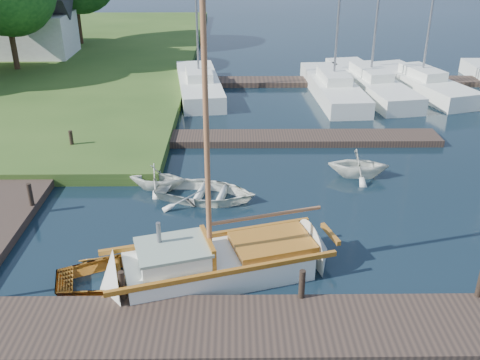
{
  "coord_description": "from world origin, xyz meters",
  "views": [
    {
      "loc": [
        -0.17,
        -15.91,
        8.84
      ],
      "look_at": [
        0.0,
        0.0,
        1.2
      ],
      "focal_mm": 40.0,
      "sensor_mm": 36.0,
      "label": 1
    }
  ],
  "objects_px": {
    "dinghy": "(127,270)",
    "tender_d": "(359,162)",
    "mooring_post_4": "(30,194)",
    "house_c": "(33,25)",
    "marina_boat_2": "(333,86)",
    "sailboat": "(223,264)",
    "mooring_post_2": "(302,284)",
    "tender_a": "(206,190)",
    "mooring_post_1": "(122,285)",
    "tender_b": "(157,175)",
    "marina_boat_4": "(421,82)",
    "marina_boat_3": "(370,81)",
    "mooring_post_5": "(71,140)",
    "marina_boat_0": "(199,83)"
  },
  "relations": [
    {
      "from": "tender_b",
      "to": "marina_boat_2",
      "type": "xyz_separation_m",
      "value": [
        8.43,
        11.78,
        0.02
      ]
    },
    {
      "from": "mooring_post_1",
      "to": "marina_boat_3",
      "type": "xyz_separation_m",
      "value": [
        10.72,
        19.47,
        -0.12
      ]
    },
    {
      "from": "dinghy",
      "to": "tender_d",
      "type": "height_order",
      "value": "tender_d"
    },
    {
      "from": "house_c",
      "to": "tender_a",
      "type": "bearing_deg",
      "value": -58.71
    },
    {
      "from": "sailboat",
      "to": "marina_boat_2",
      "type": "xyz_separation_m",
      "value": [
        5.92,
        17.16,
        0.22
      ]
    },
    {
      "from": "dinghy",
      "to": "house_c",
      "type": "xyz_separation_m",
      "value": [
        -10.89,
        25.9,
        2.2
      ]
    },
    {
      "from": "mooring_post_4",
      "to": "house_c",
      "type": "xyz_separation_m",
      "value": [
        -7.0,
        22.0,
        1.88
      ]
    },
    {
      "from": "marina_boat_2",
      "to": "marina_boat_3",
      "type": "relative_size",
      "value": 0.84
    },
    {
      "from": "mooring_post_1",
      "to": "mooring_post_4",
      "type": "bearing_deg",
      "value": 128.66
    },
    {
      "from": "mooring_post_5",
      "to": "dinghy",
      "type": "bearing_deg",
      "value": -66.4
    },
    {
      "from": "marina_boat_0",
      "to": "marina_boat_2",
      "type": "distance_m",
      "value": 7.66
    },
    {
      "from": "dinghy",
      "to": "tender_d",
      "type": "relative_size",
      "value": 1.61
    },
    {
      "from": "mooring_post_2",
      "to": "mooring_post_4",
      "type": "height_order",
      "value": "same"
    },
    {
      "from": "mooring_post_4",
      "to": "tender_d",
      "type": "relative_size",
      "value": 0.35
    },
    {
      "from": "mooring_post_1",
      "to": "tender_b",
      "type": "bearing_deg",
      "value": 90.12
    },
    {
      "from": "mooring_post_2",
      "to": "tender_a",
      "type": "distance_m",
      "value": 6.54
    },
    {
      "from": "tender_b",
      "to": "marina_boat_0",
      "type": "distance_m",
      "value": 12.49
    },
    {
      "from": "tender_a",
      "to": "tender_b",
      "type": "height_order",
      "value": "tender_b"
    },
    {
      "from": "mooring_post_1",
      "to": "marina_boat_0",
      "type": "relative_size",
      "value": 0.08
    },
    {
      "from": "mooring_post_2",
      "to": "tender_d",
      "type": "bearing_deg",
      "value": 68.35
    },
    {
      "from": "marina_boat_2",
      "to": "marina_boat_3",
      "type": "height_order",
      "value": "marina_boat_3"
    },
    {
      "from": "mooring_post_2",
      "to": "mooring_post_5",
      "type": "distance_m",
      "value": 13.12
    },
    {
      "from": "dinghy",
      "to": "marina_boat_3",
      "type": "bearing_deg",
      "value": -44.93
    },
    {
      "from": "mooring_post_1",
      "to": "mooring_post_2",
      "type": "distance_m",
      "value": 4.5
    },
    {
      "from": "tender_d",
      "to": "marina_boat_2",
      "type": "distance_m",
      "value": 10.82
    },
    {
      "from": "marina_boat_0",
      "to": "house_c",
      "type": "relative_size",
      "value": 1.9
    },
    {
      "from": "mooring_post_2",
      "to": "mooring_post_5",
      "type": "height_order",
      "value": "same"
    },
    {
      "from": "sailboat",
      "to": "house_c",
      "type": "relative_size",
      "value": 1.86
    },
    {
      "from": "tender_d",
      "to": "marina_boat_2",
      "type": "relative_size",
      "value": 0.21
    },
    {
      "from": "mooring_post_5",
      "to": "house_c",
      "type": "xyz_separation_m",
      "value": [
        -7.0,
        17.0,
        1.88
      ]
    },
    {
      "from": "dinghy",
      "to": "marina_boat_0",
      "type": "xyz_separation_m",
      "value": [
        0.9,
        18.14,
        0.18
      ]
    },
    {
      "from": "mooring_post_4",
      "to": "dinghy",
      "type": "bearing_deg",
      "value": -45.07
    },
    {
      "from": "marina_boat_2",
      "to": "sailboat",
      "type": "bearing_deg",
      "value": 157.47
    },
    {
      "from": "sailboat",
      "to": "marina_boat_4",
      "type": "distance_m",
      "value": 21.14
    },
    {
      "from": "marina_boat_4",
      "to": "mooring_post_2",
      "type": "bearing_deg",
      "value": 138.0
    },
    {
      "from": "sailboat",
      "to": "tender_d",
      "type": "relative_size",
      "value": 4.27
    },
    {
      "from": "tender_d",
      "to": "house_c",
      "type": "relative_size",
      "value": 0.44
    },
    {
      "from": "mooring_post_1",
      "to": "tender_d",
      "type": "bearing_deg",
      "value": 45.72
    },
    {
      "from": "mooring_post_4",
      "to": "tender_b",
      "type": "distance_m",
      "value": 4.37
    },
    {
      "from": "tender_b",
      "to": "house_c",
      "type": "height_order",
      "value": "house_c"
    },
    {
      "from": "marina_boat_0",
      "to": "marina_boat_2",
      "type": "height_order",
      "value": "marina_boat_2"
    },
    {
      "from": "tender_a",
      "to": "marina_boat_4",
      "type": "xyz_separation_m",
      "value": [
        11.86,
        13.41,
        0.2
      ]
    },
    {
      "from": "marina_boat_3",
      "to": "tender_b",
      "type": "bearing_deg",
      "value": 130.09
    },
    {
      "from": "mooring_post_2",
      "to": "marina_boat_4",
      "type": "distance_m",
      "value": 21.41
    },
    {
      "from": "mooring_post_4",
      "to": "marina_boat_2",
      "type": "distance_m",
      "value": 18.39
    },
    {
      "from": "tender_a",
      "to": "tender_d",
      "type": "distance_m",
      "value": 6.08
    },
    {
      "from": "tender_b",
      "to": "tender_d",
      "type": "relative_size",
      "value": 0.9
    },
    {
      "from": "mooring_post_2",
      "to": "tender_b",
      "type": "xyz_separation_m",
      "value": [
        -4.51,
        6.78,
        -0.16
      ]
    },
    {
      "from": "marina_boat_2",
      "to": "marina_boat_4",
      "type": "height_order",
      "value": "marina_boat_2"
    },
    {
      "from": "tender_a",
      "to": "marina_boat_4",
      "type": "bearing_deg",
      "value": -29.24
    }
  ]
}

